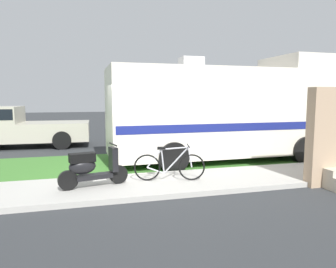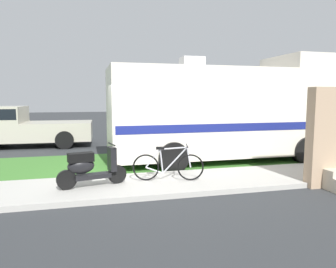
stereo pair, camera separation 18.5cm
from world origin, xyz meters
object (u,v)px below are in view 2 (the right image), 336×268
at_px(motorhome_rv, 227,111).
at_px(pickup_truck_near, 18,125).
at_px(bicycle, 168,166).
at_px(scooter, 90,167).

distance_m(motorhome_rv, pickup_truck_near, 9.09).
relative_size(bicycle, pickup_truck_near, 0.33).
relative_size(scooter, bicycle, 0.92).
distance_m(scooter, bicycle, 1.87).
distance_m(motorhome_rv, scooter, 5.27).
xyz_separation_m(motorhome_rv, bicycle, (-2.64, -2.40, -1.21)).
xyz_separation_m(scooter, pickup_truck_near, (-3.03, 7.51, 0.37)).
bearing_deg(bicycle, scooter, -177.59).
bearing_deg(bicycle, pickup_truck_near, 123.41).
height_order(scooter, pickup_truck_near, pickup_truck_near).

